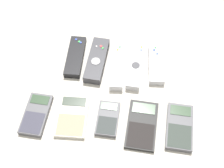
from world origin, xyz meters
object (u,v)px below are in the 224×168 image
(calculator_1, at_px, (72,116))
(calculator_3, at_px, (142,125))
(remote_1, at_px, (97,60))
(calculator_0, at_px, (36,114))
(remote_2, at_px, (117,62))
(remote_0, at_px, (75,57))
(remote_4, at_px, (156,64))
(calculator_2, at_px, (107,119))
(remote_3, at_px, (136,64))
(calculator_4, at_px, (179,127))

(calculator_1, height_order, calculator_3, calculator_1)
(remote_1, bearing_deg, calculator_0, -121.42)
(remote_2, bearing_deg, remote_0, 173.79)
(remote_4, height_order, calculator_2, remote_4)
(remote_3, height_order, calculator_3, remote_3)
(calculator_0, bearing_deg, remote_0, 73.86)
(remote_2, distance_m, remote_4, 0.13)
(remote_0, distance_m, calculator_1, 0.22)
(remote_3, distance_m, calculator_3, 0.22)
(calculator_4, bearing_deg, calculator_3, -174.67)
(remote_2, height_order, calculator_0, remote_2)
(remote_2, distance_m, calculator_4, 0.30)
(remote_2, bearing_deg, calculator_4, -49.73)
(remote_4, bearing_deg, calculator_2, -125.83)
(remote_4, distance_m, calculator_1, 0.33)
(calculator_1, distance_m, calculator_2, 0.11)
(remote_0, height_order, calculator_3, remote_0)
(remote_1, relative_size, remote_3, 0.89)
(calculator_0, bearing_deg, calculator_4, 3.73)
(calculator_2, height_order, calculator_4, calculator_4)
(remote_1, distance_m, calculator_1, 0.22)
(calculator_0, relative_size, calculator_4, 0.94)
(remote_2, relative_size, calculator_0, 1.55)
(remote_3, height_order, calculator_2, remote_3)
(remote_1, bearing_deg, remote_3, 3.75)
(remote_1, height_order, calculator_2, remote_1)
(remote_3, height_order, remote_4, remote_3)
(calculator_0, height_order, calculator_4, same)
(remote_1, height_order, remote_3, remote_1)
(remote_3, bearing_deg, remote_2, -177.64)
(calculator_1, xyz_separation_m, calculator_2, (0.11, 0.00, 0.00))
(remote_0, distance_m, remote_3, 0.21)
(remote_0, xyz_separation_m, calculator_3, (0.24, -0.23, -0.00))
(calculator_3, bearing_deg, calculator_0, -177.00)
(calculator_4, bearing_deg, calculator_0, -176.53)
(remote_1, height_order, calculator_3, remote_1)
(remote_3, bearing_deg, remote_1, -176.35)
(calculator_2, bearing_deg, remote_4, 59.26)
(remote_1, bearing_deg, remote_0, 176.63)
(remote_3, xyz_separation_m, remote_4, (0.07, 0.01, -0.00))
(remote_3, bearing_deg, remote_4, 10.82)
(remote_4, relative_size, calculator_4, 1.07)
(calculator_2, height_order, calculator_3, calculator_2)
(remote_1, height_order, remote_2, remote_1)
(calculator_3, relative_size, calculator_4, 1.07)
(remote_4, distance_m, calculator_0, 0.42)
(remote_1, bearing_deg, calculator_2, -70.45)
(remote_4, xyz_separation_m, calculator_4, (0.07, -0.22, -0.00))
(remote_4, height_order, calculator_4, remote_4)
(calculator_2, bearing_deg, calculator_3, -3.45)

